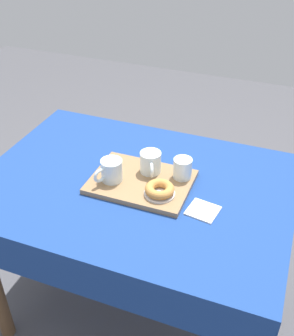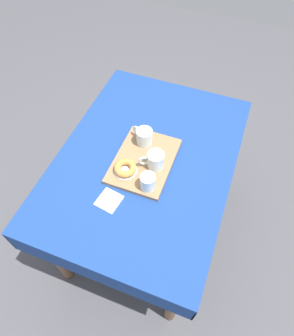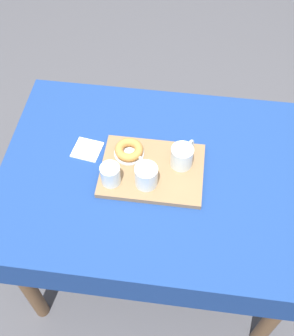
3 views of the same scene
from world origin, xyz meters
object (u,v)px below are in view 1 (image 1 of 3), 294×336
object	(u,v)px
serving_tray	(142,181)
tea_mug_left	(151,163)
dining_table	(135,205)
donut_plate_left	(160,193)
tea_mug_right	(111,171)
paper_napkin	(203,211)
water_glass_near	(183,169)
sugar_donut_left	(160,189)

from	to	relation	value
serving_tray	tea_mug_left	size ratio (longest dim) A/B	3.18
dining_table	donut_plate_left	size ratio (longest dim) A/B	10.53
serving_tray	donut_plate_left	size ratio (longest dim) A/B	3.33
tea_mug_left	tea_mug_right	bearing A→B (deg)	-139.45
donut_plate_left	paper_napkin	size ratio (longest dim) A/B	1.09
serving_tray	donut_plate_left	world-z (taller)	donut_plate_left
water_glass_near	serving_tray	bearing A→B (deg)	-153.60
tea_mug_left	sugar_donut_left	xyz separation A→B (m)	(0.08, -0.12, -0.02)
donut_plate_left	paper_napkin	distance (m)	0.17
dining_table	sugar_donut_left	size ratio (longest dim) A/B	11.11
tea_mug_left	tea_mug_right	world-z (taller)	same
dining_table	donut_plate_left	world-z (taller)	donut_plate_left
water_glass_near	donut_plate_left	distance (m)	0.14
tea_mug_right	donut_plate_left	distance (m)	0.21
donut_plate_left	serving_tray	bearing A→B (deg)	146.85
donut_plate_left	sugar_donut_left	distance (m)	0.02
donut_plate_left	paper_napkin	bearing A→B (deg)	-3.97
water_glass_near	donut_plate_left	world-z (taller)	water_glass_near
dining_table	donut_plate_left	xyz separation A→B (m)	(0.12, -0.06, 0.14)
tea_mug_right	dining_table	bearing A→B (deg)	26.68
tea_mug_right	water_glass_near	distance (m)	0.27
dining_table	paper_napkin	xyz separation A→B (m)	(0.29, -0.07, 0.12)
water_glass_near	paper_napkin	size ratio (longest dim) A/B	0.78
dining_table	tea_mug_left	world-z (taller)	tea_mug_left
dining_table	serving_tray	bearing A→B (deg)	8.10
tea_mug_right	paper_napkin	size ratio (longest dim) A/B	1.14
tea_mug_left	water_glass_near	xyz separation A→B (m)	(0.13, 0.01, -0.00)
dining_table	tea_mug_left	distance (m)	0.19
donut_plate_left	sugar_donut_left	size ratio (longest dim) A/B	1.06
serving_tray	water_glass_near	world-z (taller)	water_glass_near
serving_tray	water_glass_near	bearing A→B (deg)	26.40
paper_napkin	water_glass_near	bearing A→B (deg)	130.32
serving_tray	tea_mug_right	world-z (taller)	tea_mug_right
dining_table	tea_mug_left	size ratio (longest dim) A/B	10.05
water_glass_near	sugar_donut_left	size ratio (longest dim) A/B	0.75
donut_plate_left	water_glass_near	bearing A→B (deg)	71.06
sugar_donut_left	donut_plate_left	bearing A→B (deg)	0.00
water_glass_near	donut_plate_left	size ratio (longest dim) A/B	0.71
donut_plate_left	sugar_donut_left	bearing A→B (deg)	0.00
dining_table	tea_mug_right	distance (m)	0.20
dining_table	water_glass_near	xyz separation A→B (m)	(0.17, 0.07, 0.17)
tea_mug_left	paper_napkin	distance (m)	0.29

